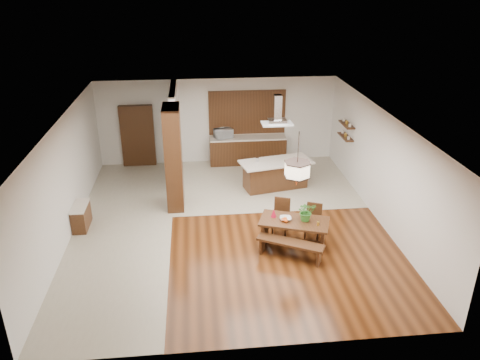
{
  "coord_description": "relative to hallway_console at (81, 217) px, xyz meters",
  "views": [
    {
      "loc": [
        -0.82,
        -10.8,
        6.12
      ],
      "look_at": [
        0.3,
        0.0,
        1.25
      ],
      "focal_mm": 35.0,
      "sensor_mm": 36.0,
      "label": 1
    }
  ],
  "objects": [
    {
      "name": "room_shell",
      "position": [
        3.81,
        -0.2,
        1.75
      ],
      "size": [
        9.0,
        9.04,
        2.92
      ],
      "color": "#3C1D0B",
      "rests_on": "ground"
    },
    {
      "name": "dining_chair_right",
      "position": [
        5.84,
        -1.08,
        0.12
      ],
      "size": [
        0.5,
        0.5,
        0.87
      ],
      "primitive_type": null,
      "rotation": [
        0.0,
        0.0,
        -0.39
      ],
      "color": "black",
      "rests_on": "ground"
    },
    {
      "name": "gold_ornament",
      "position": [
        5.79,
        -1.7,
        0.41
      ],
      "size": [
        0.08,
        0.08,
        0.09
      ],
      "primitive_type": "cylinder",
      "rotation": [
        0.0,
        0.0,
        0.32
      ],
      "color": "gold",
      "rests_on": "dining_table"
    },
    {
      "name": "dining_chair_left",
      "position": [
        5.08,
        -0.8,
        0.14
      ],
      "size": [
        0.52,
        0.52,
        0.91
      ],
      "primitive_type": null,
      "rotation": [
        0.0,
        0.0,
        -0.37
      ],
      "color": "black",
      "rests_on": "ground"
    },
    {
      "name": "pendant_lantern",
      "position": [
        5.29,
        -1.41,
        1.93
      ],
      "size": [
        0.64,
        0.64,
        1.31
      ],
      "primitive_type": null,
      "color": "beige",
      "rests_on": "room_shell"
    },
    {
      "name": "partition_pier",
      "position": [
        2.41,
        1.0,
        1.14
      ],
      "size": [
        0.45,
        1.0,
        2.9
      ],
      "primitive_type": "cube",
      "color": "black",
      "rests_on": "ground"
    },
    {
      "name": "shelf_upper",
      "position": [
        7.68,
        2.4,
        1.49
      ],
      "size": [
        0.26,
        0.9,
        0.04
      ],
      "primitive_type": "cube",
      "color": "black",
      "rests_on": "room_shell"
    },
    {
      "name": "kitchen_window",
      "position": [
        4.81,
        4.26,
        1.44
      ],
      "size": [
        2.6,
        0.08,
        1.5
      ],
      "primitive_type": "cube",
      "color": "olive",
      "rests_on": "room_shell"
    },
    {
      "name": "dining_bench",
      "position": [
        5.09,
        -1.96,
        -0.1
      ],
      "size": [
        1.53,
        1.05,
        0.44
      ],
      "primitive_type": null,
      "rotation": [
        0.0,
        0.0,
        -0.5
      ],
      "color": "black",
      "rests_on": "ground"
    },
    {
      "name": "hallway_console",
      "position": [
        0.0,
        0.0,
        0.0
      ],
      "size": [
        0.37,
        0.88,
        0.63
      ],
      "primitive_type": "cube",
      "color": "black",
      "rests_on": "ground"
    },
    {
      "name": "napkin_cone",
      "position": [
        4.83,
        -1.18,
        0.47
      ],
      "size": [
        0.17,
        0.17,
        0.21
      ],
      "primitive_type": "cone",
      "rotation": [
        0.0,
        0.0,
        0.34
      ],
      "color": "#A30B24",
      "rests_on": "dining_table"
    },
    {
      "name": "shelf_lower",
      "position": [
        7.68,
        2.4,
        1.08
      ],
      "size": [
        0.26,
        0.9,
        0.04
      ],
      "primitive_type": "cube",
      "color": "black",
      "rests_on": "room_shell"
    },
    {
      "name": "soffit_band",
      "position": [
        3.81,
        -0.2,
        2.57
      ],
      "size": [
        8.0,
        9.0,
        0.02
      ],
      "primitive_type": "cube",
      "color": "#361C0D",
      "rests_on": "room_shell"
    },
    {
      "name": "dining_table",
      "position": [
        5.29,
        -1.41,
        0.18
      ],
      "size": [
        1.8,
        1.31,
        0.68
      ],
      "rotation": [
        0.0,
        0.0,
        -0.34
      ],
      "color": "black",
      "rests_on": "ground"
    },
    {
      "name": "island_cup",
      "position": [
        5.8,
        1.78,
        0.62
      ],
      "size": [
        0.16,
        0.16,
        0.1
      ],
      "primitive_type": "imported",
      "rotation": [
        0.0,
        0.0,
        0.4
      ],
      "color": "silver",
      "rests_on": "kitchen_island"
    },
    {
      "name": "rear_counter",
      "position": [
        4.81,
        4.0,
        0.16
      ],
      "size": [
        2.6,
        0.62,
        0.95
      ],
      "color": "black",
      "rests_on": "ground"
    },
    {
      "name": "tile_hallway",
      "position": [
        1.06,
        -0.2,
        -0.31
      ],
      "size": [
        2.5,
        9.0,
        0.01
      ],
      "primitive_type": "cube",
      "color": "#B4AC96",
      "rests_on": "ground"
    },
    {
      "name": "fruit_bowl",
      "position": [
        5.08,
        -1.36,
        0.39
      ],
      "size": [
        0.3,
        0.3,
        0.07
      ],
      "primitive_type": "imported",
      "rotation": [
        0.0,
        0.0,
        -0.1
      ],
      "color": "beige",
      "rests_on": "dining_table"
    },
    {
      "name": "tile_kitchen",
      "position": [
        5.06,
        2.3,
        -0.31
      ],
      "size": [
        5.5,
        4.0,
        0.01
      ],
      "primitive_type": "cube",
      "color": "#B4AC96",
      "rests_on": "ground"
    },
    {
      "name": "microwave",
      "position": [
        3.98,
        3.99,
        0.8
      ],
      "size": [
        0.68,
        0.57,
        0.32
      ],
      "primitive_type": "imported",
      "rotation": [
        0.0,
        0.0,
        0.37
      ],
      "color": "silver",
      "rests_on": "rear_counter"
    },
    {
      "name": "kitchen_island",
      "position": [
        5.41,
        1.9,
        0.14
      ],
      "size": [
        2.3,
        1.37,
        0.89
      ],
      "rotation": [
        0.0,
        0.0,
        0.21
      ],
      "color": "black",
      "rests_on": "ground"
    },
    {
      "name": "hallway_doorway",
      "position": [
        1.11,
        4.2,
        0.74
      ],
      "size": [
        1.1,
        0.2,
        2.1
      ],
      "primitive_type": "cube",
      "color": "black",
      "rests_on": "ground"
    },
    {
      "name": "partition_stub",
      "position": [
        2.41,
        3.1,
        1.14
      ],
      "size": [
        0.18,
        2.4,
        2.9
      ],
      "primitive_type": "cube",
      "color": "silver",
      "rests_on": "ground"
    },
    {
      "name": "range_hood",
      "position": [
        5.41,
        1.91,
        2.15
      ],
      "size": [
        0.9,
        0.55,
        0.87
      ],
      "primitive_type": null,
      "color": "silver",
      "rests_on": "room_shell"
    },
    {
      "name": "foliage_plant",
      "position": [
        5.56,
        -1.43,
        0.6
      ],
      "size": [
        0.44,
        0.38,
        0.48
      ],
      "primitive_type": "imported",
      "rotation": [
        0.0,
        0.0,
        0.02
      ],
      "color": "#307125",
      "rests_on": "dining_table"
    }
  ]
}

